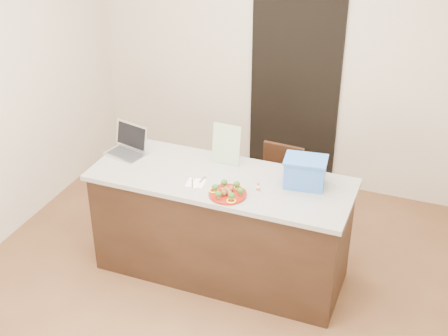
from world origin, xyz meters
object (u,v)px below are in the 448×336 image
at_px(chair, 279,185).
at_px(blue_box, 305,172).
at_px(napkin, 196,183).
at_px(laptop, 129,145).
at_px(island, 221,226).
at_px(plate, 228,194).
at_px(yogurt_bottle, 258,188).

bearing_deg(chair, blue_box, -56.10).
xyz_separation_m(napkin, laptop, (-0.73, 0.27, 0.06)).
bearing_deg(laptop, island, 5.51).
distance_m(island, blue_box, 0.86).
bearing_deg(laptop, napkin, -7.13).
bearing_deg(island, laptop, 172.39).
height_order(island, blue_box, blue_box).
relative_size(plate, blue_box, 0.82).
bearing_deg(yogurt_bottle, napkin, -171.96).
bearing_deg(plate, yogurt_bottle, 36.28).
height_order(napkin, chair, napkin).
distance_m(island, napkin, 0.51).
height_order(plate, blue_box, blue_box).
xyz_separation_m(plate, chair, (0.11, 0.99, -0.45)).
bearing_deg(island, blue_box, 11.18).
distance_m(napkin, blue_box, 0.83).
height_order(plate, laptop, laptop).
height_order(plate, yogurt_bottle, yogurt_bottle).
xyz_separation_m(laptop, blue_box, (1.50, 0.01, 0.05)).
bearing_deg(blue_box, island, -176.10).
distance_m(plate, yogurt_bottle, 0.24).
distance_m(plate, laptop, 1.07).
xyz_separation_m(laptop, chair, (1.13, 0.65, -0.50)).
relative_size(napkin, blue_box, 0.39).
xyz_separation_m(island, napkin, (-0.14, -0.15, 0.46)).
distance_m(yogurt_bottle, laptop, 1.22).
bearing_deg(napkin, island, 46.34).
bearing_deg(blue_box, napkin, -167.70).
relative_size(island, napkin, 15.32).
bearing_deg(yogurt_bottle, island, 165.93).
bearing_deg(yogurt_bottle, laptop, 170.57).
height_order(laptop, chair, laptop).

